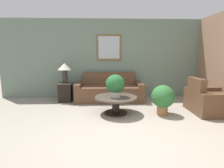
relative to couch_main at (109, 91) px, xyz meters
The scene contains 9 objects.
ground_plane 2.61m from the couch_main, 85.48° to the right, with size 20.00×20.00×0.00m, color gray.
wall_back 1.15m from the couch_main, 67.89° to the left, with size 7.65×0.09×2.60m.
couch_main is the anchor object (origin of this frame).
armchair 2.79m from the couch_main, 27.47° to the right, with size 0.96×1.06×0.87m.
coffee_table 1.28m from the couch_main, 83.94° to the right, with size 1.04×1.04×0.42m.
side_table 1.37m from the couch_main, behind, with size 0.45×0.45×0.59m.
table_lamp 1.54m from the couch_main, behind, with size 0.40×0.40×0.60m.
potted_plant_on_table 1.36m from the couch_main, 84.62° to the right, with size 0.46×0.46×0.55m.
potted_plant_floor 1.88m from the couch_main, 47.76° to the right, with size 0.55×0.55×0.72m.
Camera 1 is at (-0.31, -2.84, 1.42)m, focal length 28.00 mm.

